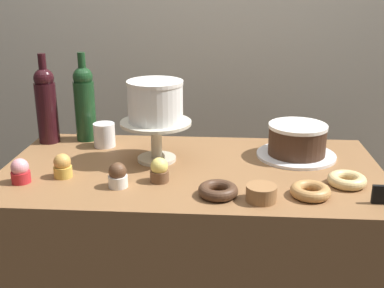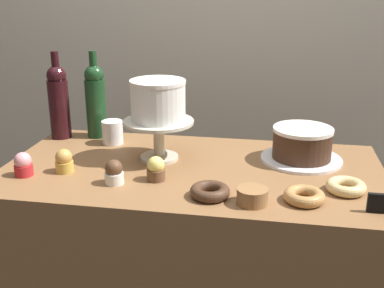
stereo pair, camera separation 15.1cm
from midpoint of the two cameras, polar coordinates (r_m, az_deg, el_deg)
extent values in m
cube|color=beige|center=(2.32, -0.33, 14.10)|extent=(6.00, 0.05, 2.60)
cylinder|color=beige|center=(1.60, -6.89, -1.78)|extent=(0.13, 0.13, 0.01)
cylinder|color=beige|center=(1.58, -6.98, 0.34)|extent=(0.04, 0.04, 0.11)
cylinder|color=beige|center=(1.56, -7.07, 2.49)|extent=(0.23, 0.23, 0.01)
cylinder|color=white|center=(1.55, -7.16, 4.80)|extent=(0.18, 0.18, 0.12)
cylinder|color=white|center=(1.53, -7.27, 7.20)|extent=(0.18, 0.18, 0.01)
cylinder|color=white|center=(1.65, 9.71, -1.35)|extent=(0.27, 0.27, 0.01)
cylinder|color=#3D2619|center=(1.63, 9.81, 0.32)|extent=(0.19, 0.19, 0.09)
cylinder|color=white|center=(1.62, 9.91, 2.06)|extent=(0.20, 0.20, 0.01)
cylinder|color=black|center=(1.85, -19.08, 3.47)|extent=(0.08, 0.08, 0.22)
sphere|color=black|center=(1.82, -19.51, 7.33)|extent=(0.07, 0.07, 0.07)
cylinder|color=black|center=(1.81, -19.69, 8.90)|extent=(0.03, 0.03, 0.08)
cylinder|color=#193D1E|center=(1.83, -14.88, 3.77)|extent=(0.08, 0.08, 0.22)
sphere|color=#193D1E|center=(1.80, -15.22, 7.67)|extent=(0.07, 0.07, 0.07)
cylinder|color=#193D1E|center=(1.80, -15.36, 9.25)|extent=(0.03, 0.03, 0.08)
cylinder|color=red|center=(1.53, -22.34, -3.70)|extent=(0.06, 0.06, 0.03)
sphere|color=pink|center=(1.52, -22.48, -2.60)|extent=(0.05, 0.05, 0.05)
cylinder|color=brown|center=(1.43, -6.89, -3.85)|extent=(0.06, 0.06, 0.03)
sphere|color=#EFDB6B|center=(1.42, -6.94, -2.69)|extent=(0.05, 0.05, 0.05)
cylinder|color=white|center=(1.42, -11.81, -4.41)|extent=(0.06, 0.06, 0.03)
sphere|color=brown|center=(1.41, -11.89, -3.24)|extent=(0.05, 0.05, 0.05)
cylinder|color=gold|center=(1.53, -17.82, -3.20)|extent=(0.06, 0.06, 0.03)
sphere|color=#CC9347|center=(1.52, -17.94, -2.10)|extent=(0.05, 0.05, 0.05)
torus|color=#472D1E|center=(1.33, -0.13, -5.60)|extent=(0.11, 0.11, 0.03)
torus|color=#E0C17F|center=(1.45, 15.12, -4.22)|extent=(0.11, 0.11, 0.03)
torus|color=#B27F47|center=(1.35, 10.80, -5.58)|extent=(0.11, 0.11, 0.03)
cylinder|color=olive|center=(1.31, 4.94, -6.57)|extent=(0.08, 0.08, 0.01)
cylinder|color=olive|center=(1.31, 4.96, -6.13)|extent=(0.08, 0.08, 0.01)
cylinder|color=olive|center=(1.30, 4.97, -5.69)|extent=(0.08, 0.08, 0.01)
cylinder|color=olive|center=(1.30, 4.98, -5.25)|extent=(0.08, 0.08, 0.01)
cylinder|color=white|center=(1.76, -12.79, 1.03)|extent=(0.08, 0.08, 0.08)
camera|label=1|loc=(0.08, -92.86, -0.98)|focal=44.93mm
camera|label=2|loc=(0.08, 87.14, 0.98)|focal=44.93mm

